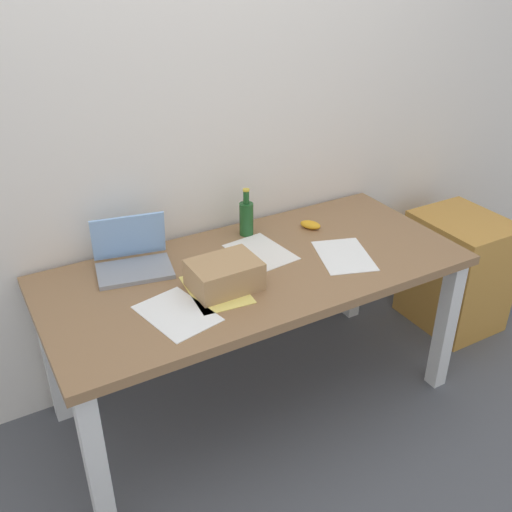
{
  "coord_description": "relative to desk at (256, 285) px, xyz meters",
  "views": [
    {
      "loc": [
        -1.02,
        -1.8,
        1.93
      ],
      "look_at": [
        0.0,
        0.0,
        0.77
      ],
      "focal_mm": 40.59,
      "sensor_mm": 36.0,
      "label": 1
    }
  ],
  "objects": [
    {
      "name": "ground_plane",
      "position": [
        0.0,
        0.0,
        -0.63
      ],
      "size": [
        8.0,
        8.0,
        0.0
      ],
      "primitive_type": "plane",
      "color": "#515459"
    },
    {
      "name": "back_wall",
      "position": [
        0.0,
        0.46,
        0.67
      ],
      "size": [
        5.2,
        0.08,
        2.6
      ],
      "primitive_type": "cube",
      "color": "silver",
      "rests_on": "ground"
    },
    {
      "name": "desk",
      "position": [
        0.0,
        0.0,
        0.0
      ],
      "size": [
        1.76,
        0.8,
        0.72
      ],
      "color": "olive",
      "rests_on": "ground"
    },
    {
      "name": "laptop_left",
      "position": [
        -0.45,
        0.23,
        0.14
      ],
      "size": [
        0.34,
        0.28,
        0.22
      ],
      "color": "gray",
      "rests_on": "desk"
    },
    {
      "name": "beer_bottle",
      "position": [
        0.11,
        0.28,
        0.17
      ],
      "size": [
        0.06,
        0.06,
        0.22
      ],
      "color": "#1E5123",
      "rests_on": "desk"
    },
    {
      "name": "computer_mouse",
      "position": [
        0.4,
        0.19,
        0.11
      ],
      "size": [
        0.1,
        0.12,
        0.03
      ],
      "primitive_type": "ellipsoid",
      "rotation": [
        0.0,
        0.0,
        0.53
      ],
      "color": "gold",
      "rests_on": "desk"
    },
    {
      "name": "cardboard_box",
      "position": [
        -0.19,
        -0.08,
        0.15
      ],
      "size": [
        0.27,
        0.2,
        0.11
      ],
      "primitive_type": "cube",
      "rotation": [
        0.0,
        0.0,
        0.01
      ],
      "color": "tan",
      "rests_on": "desk"
    },
    {
      "name": "paper_sheet_front_left",
      "position": [
        -0.42,
        -0.15,
        0.09
      ],
      "size": [
        0.27,
        0.33,
        0.0
      ],
      "primitive_type": "cube",
      "rotation": [
        0.0,
        0.0,
        0.21
      ],
      "color": "white",
      "rests_on": "desk"
    },
    {
      "name": "paper_yellow_folder",
      "position": [
        -0.22,
        -0.08,
        0.09
      ],
      "size": [
        0.24,
        0.31,
        0.0
      ],
      "primitive_type": "cube",
      "rotation": [
        0.0,
        0.0,
        -0.09
      ],
      "color": "#F4E06B",
      "rests_on": "desk"
    },
    {
      "name": "paper_sheet_front_right",
      "position": [
        0.37,
        -0.11,
        0.09
      ],
      "size": [
        0.29,
        0.35,
        0.0
      ],
      "primitive_type": "cube",
      "rotation": [
        0.0,
        0.0,
        -0.33
      ],
      "color": "white",
      "rests_on": "desk"
    },
    {
      "name": "paper_sheet_near_back",
      "position": [
        0.08,
        0.1,
        0.09
      ],
      "size": [
        0.24,
        0.32,
        0.0
      ],
      "primitive_type": "cube",
      "rotation": [
        0.0,
        0.0,
        0.11
      ],
      "color": "white",
      "rests_on": "desk"
    },
    {
      "name": "filing_cabinet",
      "position": [
        1.27,
        0.02,
        -0.32
      ],
      "size": [
        0.4,
        0.48,
        0.63
      ],
      "primitive_type": "cube",
      "color": "#C68938",
      "rests_on": "ground"
    }
  ]
}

